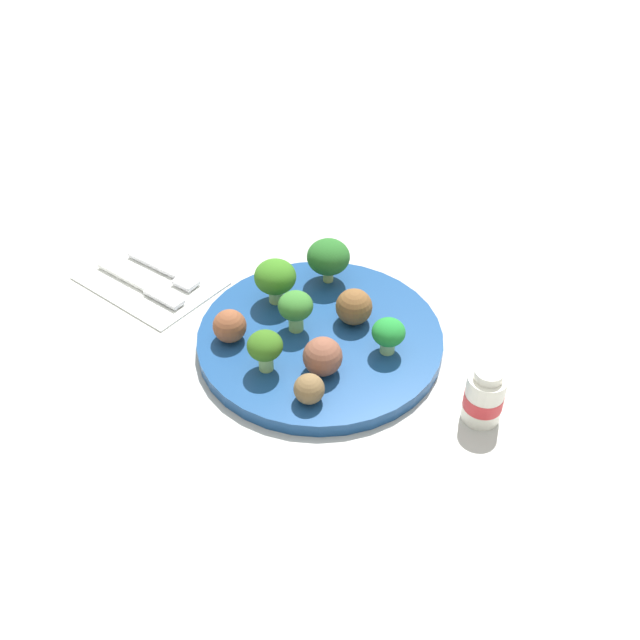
# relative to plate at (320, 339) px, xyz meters

# --- Properties ---
(ground_plane) EXTENTS (4.00, 4.00, 0.00)m
(ground_plane) POSITION_rel_plate_xyz_m (0.00, 0.00, -0.01)
(ground_plane) COLOR #B2B2AD
(plate) EXTENTS (0.28, 0.28, 0.02)m
(plate) POSITION_rel_plate_xyz_m (0.00, 0.00, 0.00)
(plate) COLOR navy
(plate) RESTS_ON ground_plane
(broccoli_floret_mid_left) EXTENTS (0.04, 0.04, 0.05)m
(broccoli_floret_mid_left) POSITION_rel_plate_xyz_m (-0.02, -0.08, 0.04)
(broccoli_floret_mid_left) COLOR #97C16E
(broccoli_floret_mid_left) RESTS_ON plate
(broccoli_floret_front_left) EXTENTS (0.04, 0.04, 0.04)m
(broccoli_floret_front_left) POSITION_rel_plate_xyz_m (0.08, 0.02, 0.03)
(broccoli_floret_front_left) COLOR #8CBE7A
(broccoli_floret_front_left) RESTS_ON plate
(broccoli_floret_near_rim) EXTENTS (0.05, 0.05, 0.06)m
(broccoli_floret_near_rim) POSITION_rel_plate_xyz_m (-0.05, 0.09, 0.04)
(broccoli_floret_near_rim) COLOR #A6BE6C
(broccoli_floret_near_rim) RESTS_ON plate
(broccoli_floret_far_rim) EXTENTS (0.05, 0.05, 0.06)m
(broccoli_floret_far_rim) POSITION_rel_plate_xyz_m (-0.08, 0.02, 0.04)
(broccoli_floret_far_rim) COLOR #97BE6A
(broccoli_floret_far_rim) RESTS_ON plate
(broccoli_floret_back_right) EXTENTS (0.04, 0.04, 0.05)m
(broccoli_floret_back_right) POSITION_rel_plate_xyz_m (-0.03, -0.01, 0.04)
(broccoli_floret_back_right) COLOR #8EC066
(broccoli_floret_back_right) RESTS_ON plate
(meatball_mid_right) EXTENTS (0.04, 0.04, 0.04)m
(meatball_mid_right) POSITION_rel_plate_xyz_m (0.02, 0.04, 0.03)
(meatball_mid_right) COLOR brown
(meatball_mid_right) RESTS_ON plate
(meatball_near_rim) EXTENTS (0.04, 0.04, 0.04)m
(meatball_near_rim) POSITION_rel_plate_xyz_m (0.04, -0.05, 0.03)
(meatball_near_rim) COLOR brown
(meatball_near_rim) RESTS_ON plate
(meatball_back_left) EXTENTS (0.03, 0.03, 0.03)m
(meatball_back_left) POSITION_rel_plate_xyz_m (0.05, -0.09, 0.02)
(meatball_back_left) COLOR brown
(meatball_back_left) RESTS_ON plate
(meatball_far_rim) EXTENTS (0.04, 0.04, 0.04)m
(meatball_far_rim) POSITION_rel_plate_xyz_m (-0.08, -0.06, 0.03)
(meatball_far_rim) COLOR brown
(meatball_far_rim) RESTS_ON plate
(napkin) EXTENTS (0.18, 0.13, 0.01)m
(napkin) POSITION_rel_plate_xyz_m (-0.25, -0.02, -0.01)
(napkin) COLOR white
(napkin) RESTS_ON ground_plane
(fork) EXTENTS (0.12, 0.02, 0.01)m
(fork) POSITION_rel_plate_xyz_m (-0.24, -0.01, -0.00)
(fork) COLOR silver
(fork) RESTS_ON napkin
(knife) EXTENTS (0.15, 0.02, 0.01)m
(knife) POSITION_rel_plate_xyz_m (-0.24, -0.04, -0.00)
(knife) COLOR white
(knife) RESTS_ON napkin
(yogurt_bottle) EXTENTS (0.04, 0.04, 0.07)m
(yogurt_bottle) POSITION_rel_plate_xyz_m (0.20, 0.00, 0.02)
(yogurt_bottle) COLOR white
(yogurt_bottle) RESTS_ON ground_plane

